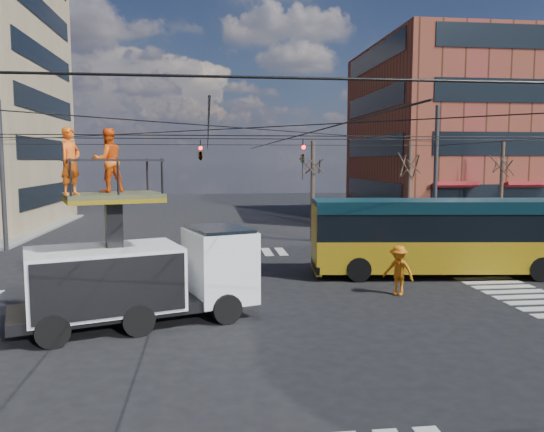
{
  "coord_description": "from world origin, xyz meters",
  "views": [
    {
      "loc": [
        -1.23,
        -17.59,
        4.84
      ],
      "look_at": [
        1.26,
        2.8,
        2.68
      ],
      "focal_mm": 35.0,
      "sensor_mm": 36.0,
      "label": 1
    }
  ],
  "objects_px": {
    "flagger": "(398,270)",
    "city_bus": "(448,235)",
    "utility_truck": "(142,258)",
    "traffic_cone": "(47,314)",
    "worker_ground": "(46,298)"
  },
  "relations": [
    {
      "from": "flagger",
      "to": "city_bus",
      "type": "bearing_deg",
      "value": 87.6
    },
    {
      "from": "utility_truck",
      "to": "city_bus",
      "type": "distance_m",
      "value": 13.02
    },
    {
      "from": "city_bus",
      "to": "traffic_cone",
      "type": "xyz_separation_m",
      "value": [
        -14.72,
        -5.19,
        -1.37
      ]
    },
    {
      "from": "worker_ground",
      "to": "flagger",
      "type": "bearing_deg",
      "value": -60.37
    },
    {
      "from": "worker_ground",
      "to": "flagger",
      "type": "xyz_separation_m",
      "value": [
        11.29,
        2.99,
        -0.12
      ]
    },
    {
      "from": "city_bus",
      "to": "worker_ground",
      "type": "height_order",
      "value": "city_bus"
    },
    {
      "from": "flagger",
      "to": "worker_ground",
      "type": "bearing_deg",
      "value": -119.97
    },
    {
      "from": "city_bus",
      "to": "worker_ground",
      "type": "bearing_deg",
      "value": -151.31
    },
    {
      "from": "utility_truck",
      "to": "traffic_cone",
      "type": "relative_size",
      "value": 10.49
    },
    {
      "from": "utility_truck",
      "to": "traffic_cone",
      "type": "bearing_deg",
      "value": 161.87
    },
    {
      "from": "city_bus",
      "to": "worker_ground",
      "type": "relative_size",
      "value": 5.64
    },
    {
      "from": "city_bus",
      "to": "worker_ground",
      "type": "distance_m",
      "value": 15.68
    },
    {
      "from": "utility_truck",
      "to": "traffic_cone",
      "type": "distance_m",
      "value": 3.2
    },
    {
      "from": "worker_ground",
      "to": "traffic_cone",
      "type": "bearing_deg",
      "value": 31.3
    },
    {
      "from": "flagger",
      "to": "traffic_cone",
      "type": "bearing_deg",
      "value": -123.7
    }
  ]
}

